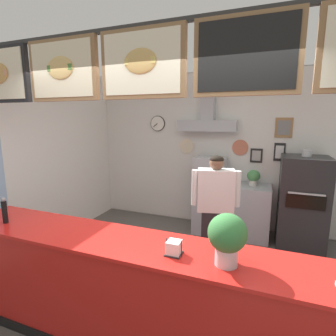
{
  "coord_description": "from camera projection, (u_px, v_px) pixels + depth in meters",
  "views": [
    {
      "loc": [
        1.0,
        -2.29,
        2.06
      ],
      "look_at": [
        -0.19,
        0.79,
        1.43
      ],
      "focal_mm": 28.12,
      "sensor_mm": 36.0,
      "label": 1
    }
  ],
  "objects": [
    {
      "name": "potted_thyme",
      "position": [
        254.0,
        177.0,
        4.5
      ],
      "size": [
        0.22,
        0.22,
        0.27
      ],
      "color": "beige",
      "rests_on": "back_prep_counter"
    },
    {
      "name": "basil_vase",
      "position": [
        227.0,
        237.0,
        1.87
      ],
      "size": [
        0.28,
        0.28,
        0.39
      ],
      "color": "silver",
      "rests_on": "service_counter"
    },
    {
      "name": "potted_oregano",
      "position": [
        228.0,
        179.0,
        4.61
      ],
      "size": [
        0.13,
        0.13,
        0.17
      ],
      "color": "beige",
      "rests_on": "back_prep_counter"
    },
    {
      "name": "napkin_holder",
      "position": [
        174.0,
        248.0,
        2.05
      ],
      "size": [
        0.13,
        0.13,
        0.13
      ],
      "color": "#262628",
      "rests_on": "service_counter"
    },
    {
      "name": "back_wall_assembly",
      "position": [
        210.0,
        146.0,
        4.83
      ],
      "size": [
        4.74,
        3.09,
        2.9
      ],
      "color": "#9E9E99",
      "rests_on": "ground_plane"
    },
    {
      "name": "pizza_oven",
      "position": [
        302.0,
        203.0,
        4.15
      ],
      "size": [
        0.7,
        0.71,
        1.58
      ],
      "color": "#232326",
      "rests_on": "ground_plane"
    },
    {
      "name": "ground_plane",
      "position": [
        158.0,
        312.0,
        2.84
      ],
      "size": [
        6.48,
        6.48,
        0.0
      ],
      "primitive_type": "plane",
      "color": "#514C47"
    },
    {
      "name": "pepper_grinder",
      "position": [
        5.0,
        210.0,
        2.65
      ],
      "size": [
        0.05,
        0.05,
        0.27
      ],
      "color": "black",
      "rests_on": "service_counter"
    },
    {
      "name": "espresso_machine",
      "position": [
        210.0,
        170.0,
        4.69
      ],
      "size": [
        0.53,
        0.52,
        0.46
      ],
      "color": "#A3A5AD",
      "rests_on": "back_prep_counter"
    },
    {
      "name": "back_prep_counter",
      "position": [
        231.0,
        209.0,
        4.71
      ],
      "size": [
        1.31,
        0.63,
        0.92
      ],
      "color": "#A3A5AD",
      "rests_on": "ground_plane"
    },
    {
      "name": "shop_worker",
      "position": [
        215.0,
        213.0,
        3.41
      ],
      "size": [
        0.6,
        0.32,
        1.6
      ],
      "rotation": [
        0.0,
        0.0,
        3.38
      ],
      "color": "#232328",
      "rests_on": "ground_plane"
    },
    {
      "name": "service_counter",
      "position": [
        138.0,
        296.0,
        2.34
      ],
      "size": [
        3.8,
        0.61,
        1.01
      ],
      "color": "red",
      "rests_on": "ground_plane"
    }
  ]
}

